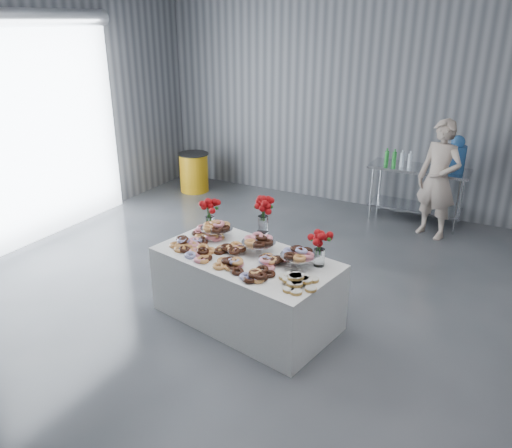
{
  "coord_description": "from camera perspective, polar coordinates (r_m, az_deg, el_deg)",
  "views": [
    {
      "loc": [
        2.12,
        -3.69,
        3.02
      ],
      "look_at": [
        -0.25,
        0.71,
        0.97
      ],
      "focal_mm": 35.0,
      "sensor_mm": 36.0,
      "label": 1
    }
  ],
  "objects": [
    {
      "name": "cake_stand_right",
      "position": [
        4.93,
        4.86,
        -3.41
      ],
      "size": [
        0.36,
        0.36,
        0.17
      ],
      "color": "silver",
      "rests_on": "display_table"
    },
    {
      "name": "water_jug",
      "position": [
        8.06,
        21.89,
        7.27
      ],
      "size": [
        0.28,
        0.28,
        0.55
      ],
      "color": "#3C7FCE",
      "rests_on": "prep_table"
    },
    {
      "name": "trash_barrel",
      "position": [
        9.49,
        -7.1,
        5.9
      ],
      "size": [
        0.57,
        0.57,
        0.73
      ],
      "rotation": [
        0.0,
        0.0,
        0.32
      ],
      "color": "orange",
      "rests_on": "ground"
    },
    {
      "name": "donut_mounds",
      "position": [
        5.12,
        -1.45,
        -3.48
      ],
      "size": [
        1.92,
        1.12,
        0.09
      ],
      "primitive_type": null,
      "rotation": [
        0.0,
        0.0,
        -0.19
      ],
      "color": "#E68A54",
      "rests_on": "display_table"
    },
    {
      "name": "danish_pile",
      "position": [
        4.65,
        4.76,
        -6.28
      ],
      "size": [
        0.48,
        0.48,
        0.11
      ],
      "primitive_type": null,
      "color": "silver",
      "rests_on": "display_table"
    },
    {
      "name": "cake_stand_left",
      "position": [
        5.56,
        -4.53,
        -0.32
      ],
      "size": [
        0.36,
        0.36,
        0.17
      ],
      "color": "silver",
      "rests_on": "display_table"
    },
    {
      "name": "display_table",
      "position": [
        5.35,
        -1.14,
        -7.33
      ],
      "size": [
        2.05,
        1.33,
        0.75
      ],
      "primitive_type": "cube",
      "rotation": [
        0.0,
        0.0,
        -0.19
      ],
      "color": "white",
      "rests_on": "ground"
    },
    {
      "name": "bouquet_left",
      "position": [
        5.7,
        -5.35,
        1.92
      ],
      "size": [
        0.26,
        0.26,
        0.42
      ],
      "color": "white",
      "rests_on": "display_table"
    },
    {
      "name": "prep_table",
      "position": [
        8.26,
        17.96,
        4.3
      ],
      "size": [
        1.5,
        0.6,
        0.9
      ],
      "color": "silver",
      "rests_on": "ground"
    },
    {
      "name": "person",
      "position": [
        7.72,
        20.12,
        4.78
      ],
      "size": [
        0.75,
        0.62,
        1.75
      ],
      "primitive_type": "imported",
      "rotation": [
        0.0,
        0.0,
        -0.38
      ],
      "color": "#CC8C93",
      "rests_on": "ground"
    },
    {
      "name": "ground",
      "position": [
        5.22,
        -1.3,
        -13.05
      ],
      "size": [
        9.0,
        9.0,
        0.0
      ],
      "primitive_type": "plane",
      "color": "#34363B",
      "rests_on": "ground"
    },
    {
      "name": "cake_stand_mid",
      "position": [
        5.2,
        0.31,
        -1.92
      ],
      "size": [
        0.36,
        0.36,
        0.17
      ],
      "color": "silver",
      "rests_on": "display_table"
    },
    {
      "name": "bouquet_right",
      "position": [
        4.91,
        7.35,
        -1.64
      ],
      "size": [
        0.26,
        0.26,
        0.42
      ],
      "color": "white",
      "rests_on": "display_table"
    },
    {
      "name": "bouquet_center",
      "position": [
        5.31,
        0.82,
        1.41
      ],
      "size": [
        0.26,
        0.26,
        0.57
      ],
      "color": "silver",
      "rests_on": "display_table"
    },
    {
      "name": "drink_bottles",
      "position": [
        8.11,
        15.95,
        7.28
      ],
      "size": [
        0.54,
        0.08,
        0.27
      ],
      "primitive_type": null,
      "color": "#268C33",
      "rests_on": "prep_table"
    },
    {
      "name": "room_walls",
      "position": [
        4.48,
        -4.33,
        17.34
      ],
      "size": [
        8.04,
        9.04,
        4.02
      ],
      "color": "gray",
      "rests_on": "ground"
    }
  ]
}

